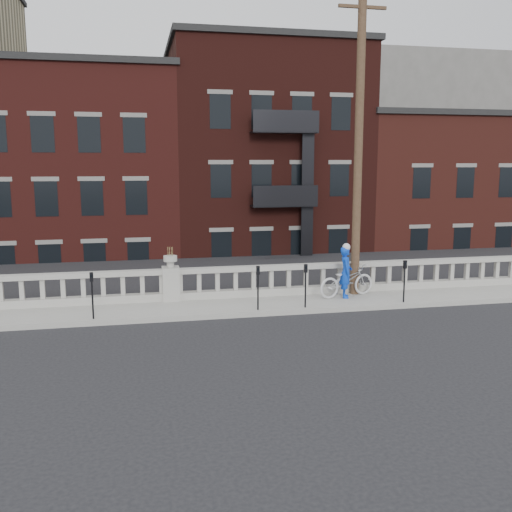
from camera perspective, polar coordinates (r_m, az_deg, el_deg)
The scene contains 12 objects.
ground at distance 15.11m, azimuth -7.52°, elevation -8.45°, with size 120.00×120.00×0.00m, color black.
sidewalk at distance 17.96m, azimuth -8.27°, elevation -5.33°, with size 32.00×2.20×0.15m, color gray.
balustrade at distance 18.75m, azimuth -8.50°, elevation -2.93°, with size 28.00×0.34×1.03m.
planter_pedestal at distance 18.71m, azimuth -8.51°, elevation -2.36°, with size 0.55×0.55×1.76m.
lower_level at distance 37.48m, azimuth -9.50°, elevation 6.24°, with size 80.00×44.00×20.80m.
utility_pole at distance 19.36m, azimuth 10.22°, elevation 11.11°, with size 1.60×0.28×10.00m.
parking_meter_a at distance 16.94m, azimuth -16.07°, elevation -3.29°, with size 0.10×0.09×1.36m.
parking_meter_b at distance 17.26m, azimuth 0.20°, elevation -2.69°, with size 0.10×0.09×1.36m.
parking_meter_c at distance 17.62m, azimuth 4.98°, elevation -2.47°, with size 0.10×0.09×1.36m.
parking_meter_d at distance 18.83m, azimuth 14.63°, elevation -1.98°, with size 0.10×0.09×1.36m.
bicycle at distance 19.29m, azimuth 9.04°, elevation -2.41°, with size 0.73×2.09×1.10m, color silver.
cyclist at distance 19.10m, azimuth 8.96°, elevation -1.60°, with size 0.62×0.41×1.71m, color blue.
Camera 1 is at (-1.02, -14.35, 4.61)m, focal length 40.00 mm.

